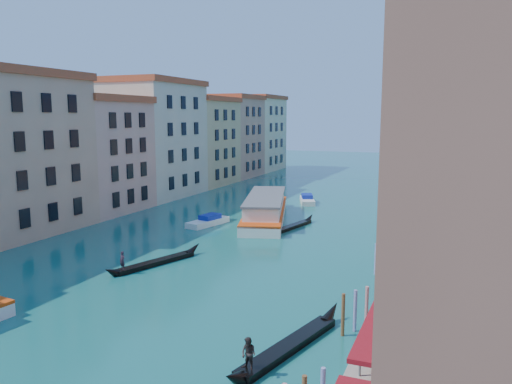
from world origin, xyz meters
TOP-DOWN VIEW (x-y plane):
  - left_bank_palazzos at (-26.00, 64.68)m, footprint 12.80×128.40m
  - right_bank_palazzos at (30.00, 65.00)m, footprint 12.80×128.40m
  - quay at (22.00, 65.00)m, footprint 4.00×140.00m
  - restaurant_awnings at (22.19, 23.00)m, footprint 3.20×44.55m
  - mooring_poles_right at (19.10, 28.80)m, footprint 1.44×54.24m
  - vaporetto_far at (0.17, 58.69)m, footprint 11.65×23.43m
  - gondola_fore at (-1.93, 34.03)m, footprint 4.67×11.52m
  - gondola_right at (15.79, 21.51)m, footprint 4.26×12.71m
  - gondola_far at (5.53, 54.68)m, footprint 3.37×11.23m
  - motorboat_mid at (-5.54, 52.18)m, footprint 3.57×7.00m
  - motorboat_far at (1.86, 73.99)m, footprint 4.34×7.08m

SIDE VIEW (x-z plane):
  - gondola_far at x=5.53m, z-range -0.47..1.13m
  - gondola_fore at x=-1.93m, z-range -0.79..1.58m
  - gondola_right at x=15.79m, z-range -0.80..1.78m
  - quay at x=22.00m, z-range 0.00..1.00m
  - motorboat_mid at x=-5.54m, z-range -0.15..1.23m
  - motorboat_far at x=1.86m, z-range -0.16..1.25m
  - mooring_poles_right at x=19.10m, z-range -0.30..2.90m
  - vaporetto_far at x=0.17m, z-range -0.17..3.24m
  - restaurant_awnings at x=22.19m, z-range 1.43..4.55m
  - left_bank_palazzos at x=-26.00m, z-range -0.79..20.21m
  - right_bank_palazzos at x=30.00m, z-range -0.75..20.25m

